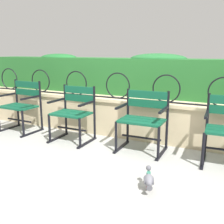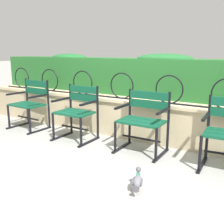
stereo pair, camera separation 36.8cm
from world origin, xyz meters
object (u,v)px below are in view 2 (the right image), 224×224
park_chair_centre_left (77,111)px  park_chair_centre_right (144,119)px  pigeon_near_chairs (137,181)px  park_chair_leftmost (30,103)px

park_chair_centre_left → park_chair_centre_right: 1.12m
park_chair_centre_right → park_chair_centre_left: bearing=-176.3°
park_chair_centre_left → pigeon_near_chairs: park_chair_centre_left is taller
park_chair_leftmost → pigeon_near_chairs: park_chair_leftmost is taller
park_chair_leftmost → park_chair_centre_right: 2.23m
park_chair_leftmost → park_chair_centre_right: park_chair_leftmost is taller
park_chair_centre_left → pigeon_near_chairs: size_ratio=3.00×
park_chair_leftmost → park_chair_centre_right: bearing=0.9°
park_chair_leftmost → pigeon_near_chairs: size_ratio=3.10×
park_chair_centre_right → pigeon_near_chairs: (0.44, -1.06, -0.35)m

